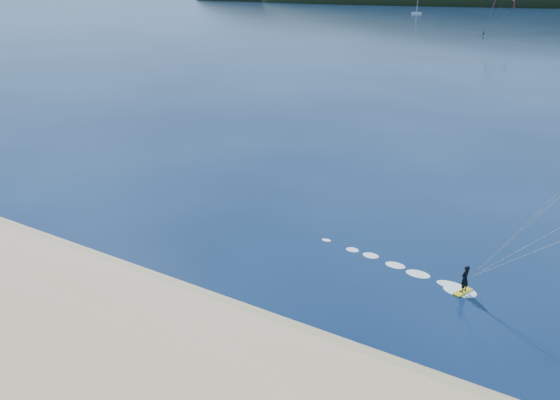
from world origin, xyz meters
The scene contains 4 objects.
ground centered at (0.00, 0.00, 0.00)m, with size 1800.00×1800.00×0.00m, color #061432.
wet_sand centered at (0.00, 4.50, 0.05)m, with size 220.00×2.50×0.10m.
kitesurfer_far centered at (-21.19, 205.85, 10.94)m, with size 11.39×6.77×13.50m.
sailboat centered at (-117.53, 397.24, 0.81)m, with size 7.90×4.90×10.99m.
Camera 1 is at (20.15, -15.79, 16.91)m, focal length 34.51 mm.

